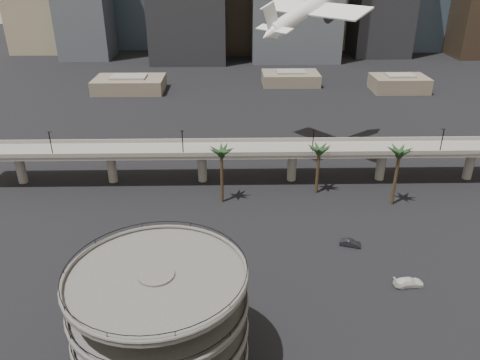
{
  "coord_description": "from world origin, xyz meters",
  "views": [
    {
      "loc": [
        -4.0,
        -49.36,
        50.5
      ],
      "look_at": [
        -2.33,
        28.0,
        13.11
      ],
      "focal_mm": 35.0,
      "sensor_mm": 36.0,
      "label": 1
    }
  ],
  "objects_px": {
    "parking_ramp": "(160,316)",
    "car_a": "(191,264)",
    "car_c": "(409,282)",
    "car_b": "(350,243)",
    "overpass": "(247,153)",
    "airborne_jet": "(314,5)"
  },
  "relations": [
    {
      "from": "parking_ramp",
      "to": "overpass",
      "type": "xyz_separation_m",
      "value": [
        13.0,
        59.0,
        -2.5
      ]
    },
    {
      "from": "overpass",
      "to": "car_a",
      "type": "relative_size",
      "value": 27.5
    },
    {
      "from": "parking_ramp",
      "to": "airborne_jet",
      "type": "distance_m",
      "value": 85.79
    },
    {
      "from": "car_a",
      "to": "car_b",
      "type": "xyz_separation_m",
      "value": [
        30.1,
        6.44,
        -0.14
      ]
    },
    {
      "from": "overpass",
      "to": "airborne_jet",
      "type": "relative_size",
      "value": 4.4
    },
    {
      "from": "car_a",
      "to": "car_b",
      "type": "bearing_deg",
      "value": -57.85
    },
    {
      "from": "car_a",
      "to": "car_b",
      "type": "distance_m",
      "value": 30.78
    },
    {
      "from": "overpass",
      "to": "car_c",
      "type": "relative_size",
      "value": 25.71
    },
    {
      "from": "overpass",
      "to": "car_a",
      "type": "distance_m",
      "value": 38.19
    },
    {
      "from": "parking_ramp",
      "to": "overpass",
      "type": "relative_size",
      "value": 0.17
    },
    {
      "from": "airborne_jet",
      "to": "car_b",
      "type": "xyz_separation_m",
      "value": [
        2.12,
        -45.32,
        -38.74
      ]
    },
    {
      "from": "parking_ramp",
      "to": "car_a",
      "type": "xyz_separation_m",
      "value": [
        1.68,
        23.11,
        -9.03
      ]
    },
    {
      "from": "airborne_jet",
      "to": "car_a",
      "type": "xyz_separation_m",
      "value": [
        -27.98,
        -51.77,
        -38.6
      ]
    },
    {
      "from": "car_c",
      "to": "car_a",
      "type": "bearing_deg",
      "value": 75.88
    },
    {
      "from": "airborne_jet",
      "to": "car_c",
      "type": "height_order",
      "value": "airborne_jet"
    },
    {
      "from": "airborne_jet",
      "to": "car_b",
      "type": "distance_m",
      "value": 59.66
    },
    {
      "from": "car_a",
      "to": "overpass",
      "type": "bearing_deg",
      "value": 2.56
    },
    {
      "from": "parking_ramp",
      "to": "car_c",
      "type": "relative_size",
      "value": 4.39
    },
    {
      "from": "car_a",
      "to": "airborne_jet",
      "type": "bearing_deg",
      "value": -8.32
    },
    {
      "from": "parking_ramp",
      "to": "car_a",
      "type": "height_order",
      "value": "parking_ramp"
    },
    {
      "from": "parking_ramp",
      "to": "car_c",
      "type": "bearing_deg",
      "value": 24.12
    },
    {
      "from": "parking_ramp",
      "to": "overpass",
      "type": "bearing_deg",
      "value": 77.57
    }
  ]
}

